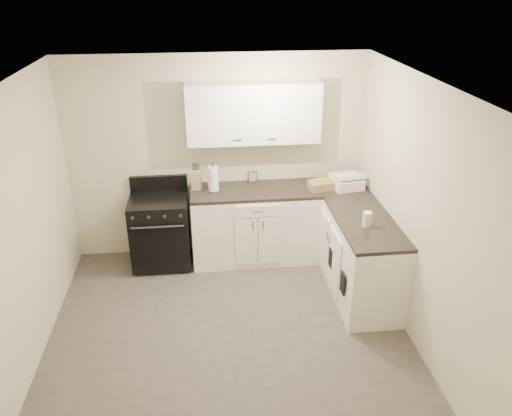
{
  "coord_description": "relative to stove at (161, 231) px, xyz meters",
  "views": [
    {
      "loc": [
        -0.18,
        -3.98,
        3.33
      ],
      "look_at": [
        0.37,
        0.85,
        1.01
      ],
      "focal_mm": 35.0,
      "sensor_mm": 36.0,
      "label": 1
    }
  ],
  "objects": [
    {
      "name": "paper_towel",
      "position": [
        0.66,
        0.05,
        0.63
      ],
      "size": [
        0.16,
        0.16,
        0.3
      ],
      "primitive_type": "cylinder",
      "rotation": [
        0.0,
        0.0,
        0.35
      ],
      "color": "white",
      "rests_on": "countertop_back"
    },
    {
      "name": "countertop_right",
      "position": [
        2.23,
        -0.63,
        0.46
      ],
      "size": [
        0.6,
        1.9,
        0.04
      ],
      "primitive_type": "cube",
      "color": "black",
      "rests_on": "base_cabinets_right"
    },
    {
      "name": "wall_right",
      "position": [
        2.53,
        -1.48,
        0.79
      ],
      "size": [
        0.0,
        3.6,
        3.6
      ],
      "primitive_type": "plane",
      "rotation": [
        1.57,
        0.0,
        -1.57
      ],
      "color": "beige",
      "rests_on": "ground"
    },
    {
      "name": "countertop_grill",
      "position": [
        2.27,
        -0.04,
        0.54
      ],
      "size": [
        0.39,
        0.37,
        0.12
      ],
      "primitive_type": "cube",
      "rotation": [
        0.0,
        0.0,
        0.18
      ],
      "color": "white",
      "rests_on": "countertop_right"
    },
    {
      "name": "picture_frame",
      "position": [
        1.16,
        0.28,
        0.55
      ],
      "size": [
        0.11,
        0.05,
        0.13
      ],
      "primitive_type": "cube",
      "rotation": [
        -0.14,
        0.0,
        0.13
      ],
      "color": "black",
      "rests_on": "countertop_back"
    },
    {
      "name": "wall_back",
      "position": [
        0.73,
        0.32,
        0.79
      ],
      "size": [
        3.6,
        0.0,
        3.6
      ],
      "primitive_type": "plane",
      "rotation": [
        1.57,
        0.0,
        0.0
      ],
      "color": "beige",
      "rests_on": "ground"
    },
    {
      "name": "oven_mitt_far",
      "position": [
        1.91,
        -0.82,
        -0.02
      ],
      "size": [
        0.02,
        0.13,
        0.22
      ],
      "primitive_type": "cube",
      "color": "black",
      "rests_on": "base_cabinets_right"
    },
    {
      "name": "floor",
      "position": [
        0.73,
        -1.48,
        -0.46
      ],
      "size": [
        3.6,
        3.6,
        0.0
      ],
      "primitive_type": "plane",
      "color": "#473F38",
      "rests_on": "ground"
    },
    {
      "name": "wall_front",
      "position": [
        0.73,
        -3.28,
        0.79
      ],
      "size": [
        3.6,
        0.0,
        3.6
      ],
      "primitive_type": "plane",
      "rotation": [
        -1.57,
        0.0,
        0.0
      ],
      "color": "beige",
      "rests_on": "ground"
    },
    {
      "name": "wicker_basket",
      "position": [
        1.96,
        -0.04,
        0.53
      ],
      "size": [
        0.33,
        0.25,
        0.1
      ],
      "primitive_type": "cube",
      "rotation": [
        0.0,
        0.0,
        0.19
      ],
      "color": "#A57C4E",
      "rests_on": "countertop_right"
    },
    {
      "name": "glass_jar",
      "position": [
        2.2,
        -1.04,
        0.56
      ],
      "size": [
        0.1,
        0.1,
        0.16
      ],
      "primitive_type": "cylinder",
      "rotation": [
        0.0,
        0.0,
        0.05
      ],
      "color": "silver",
      "rests_on": "countertop_right"
    },
    {
      "name": "base_cabinets_back",
      "position": [
        1.16,
        0.02,
        -0.01
      ],
      "size": [
        1.55,
        0.6,
        0.9
      ],
      "primitive_type": "cube",
      "color": "white",
      "rests_on": "floor"
    },
    {
      "name": "ceiling",
      "position": [
        0.73,
        -1.48,
        2.04
      ],
      "size": [
        3.6,
        3.6,
        0.0
      ],
      "primitive_type": "plane",
      "color": "white",
      "rests_on": "wall_back"
    },
    {
      "name": "base_cabinets_right",
      "position": [
        2.23,
        -0.63,
        -0.01
      ],
      "size": [
        0.6,
        1.9,
        0.9
      ],
      "primitive_type": "cube",
      "color": "white",
      "rests_on": "floor"
    },
    {
      "name": "knife_block",
      "position": [
        0.46,
        0.12,
        0.6
      ],
      "size": [
        0.13,
        0.12,
        0.24
      ],
      "primitive_type": "cube",
      "rotation": [
        0.0,
        0.0,
        -0.27
      ],
      "color": "tan",
      "rests_on": "countertop_back"
    },
    {
      "name": "oven_mitt_near",
      "position": [
        1.91,
        -1.32,
        -0.02
      ],
      "size": [
        0.02,
        0.13,
        0.23
      ],
      "primitive_type": "cube",
      "color": "black",
      "rests_on": "base_cabinets_right"
    },
    {
      "name": "wall_left",
      "position": [
        -1.07,
        -1.48,
        0.79
      ],
      "size": [
        0.0,
        3.6,
        3.6
      ],
      "primitive_type": "plane",
      "rotation": [
        1.57,
        0.0,
        1.57
      ],
      "color": "beige",
      "rests_on": "ground"
    },
    {
      "name": "upper_cabinets",
      "position": [
        1.16,
        0.18,
        1.38
      ],
      "size": [
        1.55,
        0.3,
        0.7
      ],
      "primitive_type": "cube",
      "color": "white",
      "rests_on": "wall_back"
    },
    {
      "name": "stove",
      "position": [
        0.0,
        0.0,
        0.0
      ],
      "size": [
        0.7,
        0.59,
        0.84
      ],
      "primitive_type": "cube",
      "color": "black",
      "rests_on": "floor"
    },
    {
      "name": "countertop_back",
      "position": [
        1.16,
        0.02,
        0.46
      ],
      "size": [
        1.55,
        0.6,
        0.04
      ],
      "primitive_type": "cube",
      "color": "black",
      "rests_on": "base_cabinets_back"
    }
  ]
}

